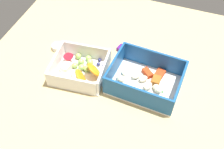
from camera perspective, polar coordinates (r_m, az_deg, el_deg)
table_surface at (r=79.20cm, az=0.70°, el=-1.63°), size 80.00×80.00×2.00cm
pasta_container at (r=76.23cm, az=6.75°, el=-1.18°), size 19.69×15.65×6.65cm
fruit_bowl at (r=79.10cm, az=-6.53°, el=1.15°), size 15.88×14.65×5.75cm
candy_bar at (r=85.19cm, az=3.23°, el=4.65°), size 7.40×4.46×1.20cm
paper_cup_liner at (r=87.99cm, az=-11.08°, el=5.55°), size 3.39×3.39×1.47cm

